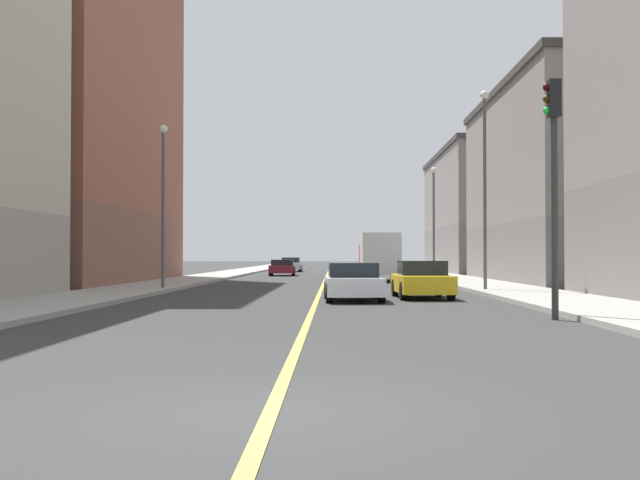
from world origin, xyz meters
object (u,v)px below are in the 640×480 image
(street_lamp_left_near, at_px, (485,171))
(car_yellow, at_px, (422,280))
(street_lamp_right_near, at_px, (163,189))
(car_white, at_px, (353,282))
(box_truck, at_px, (379,256))
(building_left_far, at_px, (491,212))
(building_left_mid, at_px, (577,185))
(car_maroon, at_px, (282,268))
(car_silver, at_px, (291,265))
(building_right_midblock, at_px, (64,90))
(traffic_light_left_near, at_px, (554,163))
(street_lamp_left_far, at_px, (434,211))

(street_lamp_left_near, relative_size, car_yellow, 1.97)
(street_lamp_right_near, distance_m, car_white, 11.45)
(box_truck, bearing_deg, building_left_far, 62.95)
(building_left_mid, height_order, car_white, building_left_mid)
(street_lamp_right_near, bearing_deg, car_maroon, 82.42)
(car_maroon, bearing_deg, car_silver, 90.53)
(street_lamp_right_near, relative_size, car_maroon, 1.53)
(building_right_midblock, bearing_deg, building_left_mid, 3.39)
(street_lamp_left_near, relative_size, car_maroon, 1.78)
(building_left_far, height_order, box_truck, building_left_far)
(street_lamp_right_near, bearing_deg, street_lamp_left_near, -5.18)
(traffic_light_left_near, xyz_separation_m, street_lamp_left_near, (1.02, 13.58, 1.33))
(building_left_mid, relative_size, car_silver, 4.58)
(building_left_far, distance_m, car_yellow, 42.09)
(car_yellow, distance_m, car_silver, 46.47)
(building_left_far, xyz_separation_m, street_lamp_right_near, (-21.25, -34.92, -0.91))
(car_maroon, bearing_deg, street_lamp_right_near, -97.58)
(traffic_light_left_near, bearing_deg, building_left_far, 80.23)
(building_left_mid, bearing_deg, box_truck, 167.02)
(building_right_midblock, bearing_deg, car_white, -45.71)
(building_right_midblock, height_order, box_truck, building_right_midblock)
(street_lamp_right_near, xyz_separation_m, car_white, (8.09, -7.15, -3.82))
(traffic_light_left_near, height_order, car_silver, traffic_light_left_near)
(building_left_far, distance_m, car_silver, 19.35)
(building_left_far, relative_size, car_maroon, 4.74)
(street_lamp_left_far, relative_size, car_maroon, 1.50)
(building_right_midblock, distance_m, street_lamp_left_far, 23.07)
(car_silver, bearing_deg, car_white, -84.23)
(street_lamp_left_near, height_order, car_white, street_lamp_left_near)
(box_truck, bearing_deg, street_lamp_right_near, -127.63)
(street_lamp_left_near, bearing_deg, building_left_far, 78.20)
(street_lamp_left_near, distance_m, car_white, 9.28)
(building_left_mid, relative_size, building_right_midblock, 0.95)
(building_left_far, bearing_deg, car_silver, 163.14)
(car_white, relative_size, car_maroon, 0.88)
(car_yellow, height_order, box_truck, box_truck)
(building_left_far, relative_size, box_truck, 3.35)
(street_lamp_right_near, bearing_deg, street_lamp_left_far, 48.03)
(building_left_mid, height_order, street_lamp_left_near, building_left_mid)
(traffic_light_left_near, xyz_separation_m, car_white, (-4.59, 7.68, -3.11))
(street_lamp_right_near, distance_m, car_maroon, 26.22)
(street_lamp_right_near, xyz_separation_m, car_silver, (3.29, 40.36, -3.77))
(building_right_midblock, xyz_separation_m, street_lamp_right_near, (7.55, -8.89, -6.29))
(car_maroon, bearing_deg, street_lamp_left_far, -45.55)
(car_yellow, bearing_deg, street_lamp_right_near, 152.44)
(traffic_light_left_near, bearing_deg, car_white, 120.89)
(car_white, xyz_separation_m, car_silver, (-4.80, 47.51, 0.05))
(traffic_light_left_near, bearing_deg, building_right_midblock, 130.48)
(street_lamp_right_near, relative_size, car_silver, 1.59)
(street_lamp_left_near, distance_m, street_lamp_right_near, 13.77)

